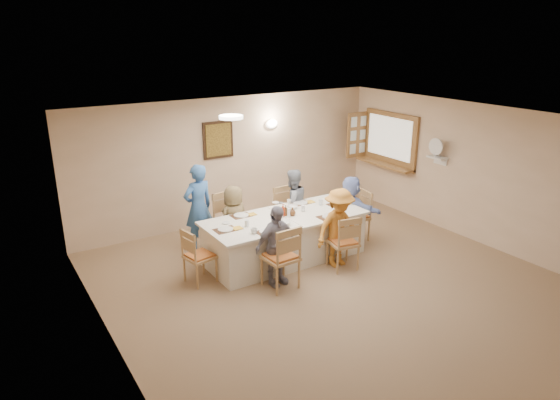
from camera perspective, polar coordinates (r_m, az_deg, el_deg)
ground at (r=7.68m, az=6.98°, el=-10.04°), size 7.00×7.00×0.00m
room_walls at (r=7.08m, az=7.46°, el=0.76°), size 7.00×7.00×7.00m
wall_picture at (r=9.72m, az=-7.09°, el=6.85°), size 0.62×0.05×0.72m
wall_sconce at (r=10.22m, az=-0.94°, el=8.71°), size 0.26×0.09×0.18m
ceiling_light at (r=7.54m, az=-5.62°, el=9.41°), size 0.36×0.36×0.05m
serving_hatch at (r=10.91m, az=12.49°, el=6.77°), size 0.06×1.50×1.15m
hatch_sill at (r=10.94m, az=11.85°, el=4.03°), size 0.30×1.50×0.05m
shutter_door at (r=11.27m, az=8.82°, el=7.38°), size 0.55×0.04×1.00m
fan_shelf at (r=9.98m, az=17.54°, el=4.66°), size 0.22×0.36×0.03m
desk_fan at (r=9.93m, az=17.51°, el=5.48°), size 0.30×0.30×0.28m
dining_table at (r=8.43m, az=0.56°, el=-4.32°), size 2.73×1.16×0.76m
chair_back_left at (r=8.74m, az=-5.60°, el=-2.57°), size 0.56×0.56×1.03m
chair_back_right at (r=9.32m, az=0.99°, el=-1.41°), size 0.47×0.47×0.94m
chair_front_left at (r=7.46m, az=0.04°, el=-6.42°), size 0.51×0.51×1.01m
chair_front_right at (r=8.13m, az=7.22°, el=-4.70°), size 0.52×0.52×0.93m
chair_left_end at (r=7.74m, az=-9.17°, el=-6.25°), size 0.50×0.50×0.89m
chair_right_end at (r=9.27m, az=8.63°, el=-1.78°), size 0.51×0.51×0.93m
diner_back_left at (r=8.61m, az=-5.26°, el=-2.26°), size 0.75×0.62×1.21m
diner_back_right at (r=9.16m, az=1.40°, el=-0.51°), size 0.70×0.57×1.32m
diner_front_left at (r=7.50m, az=-0.45°, el=-5.25°), size 0.81×0.47×1.26m
diner_front_right at (r=8.14m, az=6.74°, el=-3.17°), size 0.86×0.50×1.32m
diner_right_end at (r=9.14m, az=8.06°, el=-1.03°), size 1.29×0.80×1.24m
caregiver at (r=8.78m, az=-9.31°, el=-0.85°), size 0.69×0.56×1.55m
placemat_fl at (r=7.66m, az=-1.49°, el=-3.67°), size 0.33×0.24×0.01m
plate_fl at (r=7.65m, az=-1.49°, el=-3.60°), size 0.24×0.24×0.01m
napkin_fl at (r=7.70m, az=-0.15°, el=-3.47°), size 0.14×0.14×0.01m
placemat_fr at (r=8.29m, az=5.64°, el=-1.95°), size 0.37×0.27×0.01m
plate_fr at (r=8.29m, az=5.64°, el=-1.89°), size 0.23×0.23×0.01m
napkin_fr at (r=8.36m, az=6.83°, el=-1.77°), size 0.15×0.15×0.01m
placemat_bl at (r=8.34m, az=-4.47°, el=-1.80°), size 0.33×0.25×0.01m
plate_bl at (r=8.34m, az=-4.47°, el=-1.73°), size 0.25×0.25×0.02m
napkin_bl at (r=8.38m, az=-3.22°, el=-1.63°), size 0.14×0.14×0.01m
placemat_br at (r=8.93m, az=2.34°, el=-0.35°), size 0.33×0.25×0.01m
plate_br at (r=8.92m, az=2.34°, el=-0.29°), size 0.26×0.26×0.02m
napkin_br at (r=8.98m, az=3.46°, el=-0.20°), size 0.15×0.15×0.01m
placemat_le at (r=7.78m, az=-6.25°, el=-3.41°), size 0.34×0.25×0.01m
plate_le at (r=7.78m, az=-6.25°, el=-3.34°), size 0.24×0.24×0.01m
napkin_le at (r=7.81m, az=-4.91°, el=-3.21°), size 0.15×0.15×0.01m
placemat_re at (r=8.91m, az=6.63°, el=-0.51°), size 0.36×0.26×0.01m
plate_re at (r=8.90m, az=6.63°, el=-0.45°), size 0.23×0.23×0.01m
napkin_re at (r=8.98m, az=7.73°, el=-0.35°), size 0.14×0.14×0.01m
teacup_a at (r=7.60m, az=-2.99°, el=-3.55°), size 0.17×0.17×0.08m
teacup_b at (r=8.89m, az=1.04°, el=-0.18°), size 0.12×0.12×0.08m
bowl_a at (r=7.95m, az=0.37°, el=-2.61°), size 0.41×0.41×0.06m
bowl_b at (r=8.65m, az=1.44°, el=-0.79°), size 0.32×0.32×0.06m
condiment_ketchup at (r=8.26m, az=0.34°, el=-1.18°), size 0.11×0.11×0.21m
condiment_brown at (r=8.30m, az=0.65°, el=-1.20°), size 0.09×0.09×0.18m
condiment_malt at (r=8.31m, az=1.43°, el=-1.32°), size 0.12×0.12×0.14m
drinking_glass at (r=8.23m, az=-0.49°, el=-1.63°), size 0.07×0.07×0.11m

